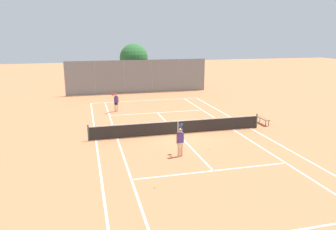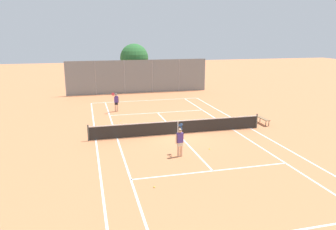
% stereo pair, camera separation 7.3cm
% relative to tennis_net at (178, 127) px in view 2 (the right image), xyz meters
% --- Properties ---
extents(ground_plane, '(120.00, 120.00, 0.00)m').
position_rel_tennis_net_xyz_m(ground_plane, '(0.00, 0.00, -0.51)').
color(ground_plane, '#CC7A4C').
extents(court_line_markings, '(11.10, 23.90, 0.01)m').
position_rel_tennis_net_xyz_m(court_line_markings, '(0.00, 0.00, -0.51)').
color(court_line_markings, white).
rests_on(court_line_markings, ground).
extents(tennis_net, '(12.00, 0.10, 1.07)m').
position_rel_tennis_net_xyz_m(tennis_net, '(0.00, 0.00, 0.00)').
color(tennis_net, '#474C47').
rests_on(tennis_net, ground).
extents(player_near_side, '(0.60, 0.79, 1.77)m').
position_rel_tennis_net_xyz_m(player_near_side, '(-1.04, -4.05, 0.42)').
color(player_near_side, '#D8A884').
rests_on(player_near_side, ground).
extents(player_far_left, '(0.69, 0.73, 1.77)m').
position_rel_tennis_net_xyz_m(player_far_left, '(-3.42, 7.74, 0.42)').
color(player_far_left, beige).
rests_on(player_far_left, ground).
extents(loose_tennis_ball_0, '(0.07, 0.07, 0.07)m').
position_rel_tennis_net_xyz_m(loose_tennis_ball_0, '(0.98, -3.42, -0.48)').
color(loose_tennis_ball_0, '#D1DB33').
rests_on(loose_tennis_ball_0, ground).
extents(loose_tennis_ball_1, '(0.07, 0.07, 0.07)m').
position_rel_tennis_net_xyz_m(loose_tennis_ball_1, '(-3.40, 4.43, -0.48)').
color(loose_tennis_ball_1, '#D1DB33').
rests_on(loose_tennis_ball_1, ground).
extents(loose_tennis_ball_2, '(0.07, 0.07, 0.07)m').
position_rel_tennis_net_xyz_m(loose_tennis_ball_2, '(-3.23, -7.48, -0.48)').
color(loose_tennis_ball_2, '#D1DB33').
rests_on(loose_tennis_ball_2, ground).
extents(courtside_bench, '(0.36, 1.50, 0.47)m').
position_rel_tennis_net_xyz_m(courtside_bench, '(6.97, 0.86, -0.10)').
color(courtside_bench, olive).
rests_on(courtside_bench, ground).
extents(back_fence, '(16.15, 0.08, 3.81)m').
position_rel_tennis_net_xyz_m(back_fence, '(-0.00, 16.42, 1.40)').
color(back_fence, gray).
rests_on(back_fence, ground).
extents(tree_behind_left, '(3.41, 3.41, 5.52)m').
position_rel_tennis_net_xyz_m(tree_behind_left, '(-0.11, 19.20, 3.19)').
color(tree_behind_left, brown).
rests_on(tree_behind_left, ground).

